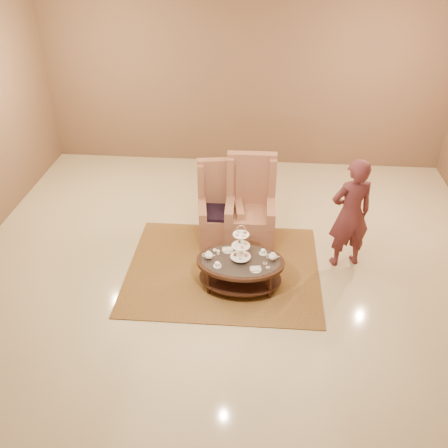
# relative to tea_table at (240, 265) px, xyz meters

# --- Properties ---
(ground) EXTENTS (8.00, 8.00, 0.00)m
(ground) POSITION_rel_tea_table_xyz_m (-0.16, 0.14, -0.37)
(ground) COLOR beige
(ground) RESTS_ON ground
(ceiling) EXTENTS (8.00, 8.00, 0.02)m
(ceiling) POSITION_rel_tea_table_xyz_m (-0.16, 0.14, -0.37)
(ceiling) COLOR silver
(ceiling) RESTS_ON ground
(wall_back) EXTENTS (8.00, 0.04, 3.50)m
(wall_back) POSITION_rel_tea_table_xyz_m (-0.16, 4.14, 1.38)
(wall_back) COLOR brown
(wall_back) RESTS_ON ground
(rug) EXTENTS (2.85, 2.38, 0.02)m
(rug) POSITION_rel_tea_table_xyz_m (-0.27, 0.35, -0.37)
(rug) COLOR olive
(rug) RESTS_ON ground
(tea_table) EXTENTS (1.25, 0.87, 1.03)m
(tea_table) POSITION_rel_tea_table_xyz_m (0.00, 0.00, 0.00)
(tea_table) COLOR black
(tea_table) RESTS_ON ground
(armchair_left) EXTENTS (0.79, 0.82, 1.29)m
(armchair_left) POSITION_rel_tea_table_xyz_m (-0.40, 1.25, 0.06)
(armchair_left) COLOR #A76A4E
(armchair_left) RESTS_ON ground
(armchair_right) EXTENTS (0.78, 0.80, 1.42)m
(armchair_right) POSITION_rel_tea_table_xyz_m (0.08, 1.23, 0.10)
(armchair_right) COLOR #A76A4E
(armchair_right) RESTS_ON ground
(person) EXTENTS (0.73, 0.58, 1.73)m
(person) POSITION_rel_tea_table_xyz_m (1.53, 0.69, 0.49)
(person) COLOR #59262B
(person) RESTS_ON ground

